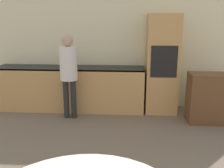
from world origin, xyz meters
name	(u,v)px	position (x,y,z in m)	size (l,w,h in m)	color
wall_back	(121,46)	(0.00, 5.51, 1.30)	(6.87, 0.05, 2.60)	beige
kitchen_counter	(70,88)	(-1.05, 5.16, 0.47)	(3.06, 0.60, 0.90)	tan
oven_unit	(162,64)	(0.83, 5.17, 0.98)	(0.62, 0.59, 1.96)	tan
sideboard	(215,98)	(1.75, 4.64, 0.45)	(0.97, 0.45, 0.91)	brown
person_standing	(69,68)	(-0.94, 4.66, 0.98)	(0.32, 0.32, 1.58)	#262628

